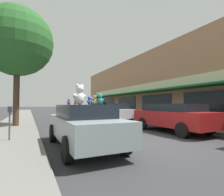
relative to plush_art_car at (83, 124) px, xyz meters
The scene contains 17 objects.
ground_plane 2.81m from the plush_art_car, 12.44° to the right, with size 260.00×260.00×0.00m, color #333335.
storefront_row 19.09m from the plush_art_car, 31.08° to the left, with size 15.84×32.47×6.91m.
plush_art_car is the anchor object (origin of this frame).
teddy_bear_giant 1.13m from the plush_art_car, 94.30° to the left, with size 0.58×0.42×0.77m.
teddy_bear_blue 1.03m from the plush_art_car, 52.63° to the left, with size 0.24×0.19×0.32m.
teddy_bear_brown 1.00m from the plush_art_car, 22.20° to the left, with size 0.27×0.17×0.36m.
teddy_bear_purple 1.18m from the plush_art_car, 113.60° to the left, with size 0.17×0.10×0.23m.
teddy_bear_red 1.08m from the plush_art_car, 98.64° to the left, with size 0.13×0.16×0.22m.
teddy_bear_pink 0.89m from the plush_art_car, ahead, with size 0.17×0.21×0.29m.
teddy_bear_cream 1.11m from the plush_art_car, 38.76° to the left, with size 0.24×0.16×0.32m.
teddy_bear_black 1.19m from the plush_art_car, 54.91° to the right, with size 0.18×0.15×0.25m.
teddy_bear_green 0.87m from the plush_art_car, 25.75° to the right, with size 0.13×0.16×0.22m.
teddy_bear_teal 1.30m from the plush_art_car, 75.46° to the right, with size 0.27×0.20×0.35m.
parked_car_far_center 5.49m from the plush_art_car, 12.92° to the left, with size 2.00×4.79×1.53m.
parked_car_far_right 9.90m from the plush_art_car, 57.31° to the left, with size 1.87×4.50×1.58m.
street_tree 8.61m from the plush_art_car, 110.03° to the left, with size 4.47×4.47×7.68m.
parking_meter 2.94m from the plush_art_car, 144.24° to the left, with size 0.14×0.10×1.27m.
Camera 1 is at (-4.38, -5.38, 1.49)m, focal length 28.00 mm.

